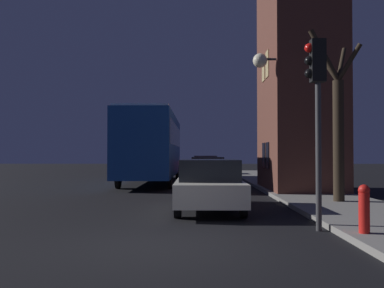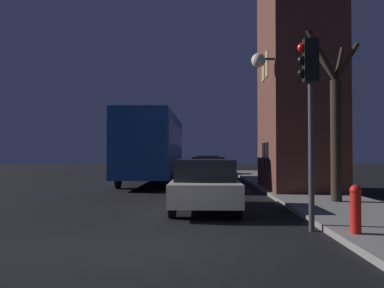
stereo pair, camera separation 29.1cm
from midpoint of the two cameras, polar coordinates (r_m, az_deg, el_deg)
name	(u,v)px [view 2 (the right image)]	position (r m, az deg, el deg)	size (l,w,h in m)	color
ground_plane	(153,245)	(7.73, -4.18, -13.34)	(120.00, 120.00, 0.00)	black
brick_building	(298,72)	(19.02, 14.35, 9.35)	(3.00, 5.41, 9.91)	brown
streetlamp	(268,85)	(16.19, 10.64, 7.76)	(1.24, 0.54, 5.20)	#38383A
traffic_light	(309,92)	(9.37, 16.24, 6.62)	(0.43, 0.24, 4.02)	#38383A
bare_tree	(334,121)	(14.06, 19.02, 2.96)	(1.59, 1.19, 5.36)	#2D2319
bus	(153,143)	(23.53, -4.82, 0.18)	(2.58, 11.58, 3.73)	#194793
car_near_lane	(205,184)	(12.22, 2.39, -5.34)	(1.82, 4.70, 1.45)	beige
car_mid_lane	(208,170)	(22.22, 2.50, -3.45)	(1.83, 4.09, 1.44)	#B7BABF
car_far_lane	(207,165)	(31.97, 2.34, -2.80)	(1.88, 3.90, 1.46)	#B21E19
fire_hydrant	(356,208)	(8.60, 21.90, -7.91)	(0.21, 0.21, 0.91)	red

